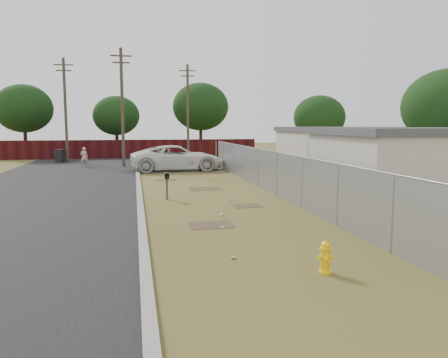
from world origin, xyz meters
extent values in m
plane|color=olive|center=(0.00, 0.00, 0.00)|extent=(120.00, 120.00, 0.00)
cube|color=black|center=(-7.50, 8.00, 0.01)|extent=(9.00, 60.00, 0.02)
cube|color=#9F9B94|center=(-3.00, 8.00, 0.06)|extent=(0.25, 60.00, 0.12)
cube|color=#9F9B94|center=(0.00, 11.50, 0.01)|extent=(6.20, 1.00, 0.03)
cylinder|color=gray|center=(3.10, -9.00, 1.00)|extent=(0.06, 0.06, 2.00)
cylinder|color=gray|center=(3.10, -6.00, 1.00)|extent=(0.06, 0.06, 2.00)
cylinder|color=gray|center=(3.10, -3.00, 1.00)|extent=(0.06, 0.06, 2.00)
cylinder|color=gray|center=(3.10, 0.00, 1.00)|extent=(0.06, 0.06, 2.00)
cylinder|color=gray|center=(3.10, 3.00, 1.00)|extent=(0.06, 0.06, 2.00)
cylinder|color=gray|center=(3.10, 6.00, 1.00)|extent=(0.06, 0.06, 2.00)
cylinder|color=gray|center=(3.10, 9.00, 1.00)|extent=(0.06, 0.06, 2.00)
cylinder|color=gray|center=(3.10, 12.00, 1.00)|extent=(0.06, 0.06, 2.00)
cylinder|color=gray|center=(3.10, 15.00, 1.00)|extent=(0.06, 0.06, 2.00)
cylinder|color=gray|center=(3.10, 1.00, 2.00)|extent=(0.04, 26.00, 0.04)
cube|color=gray|center=(3.10, 1.00, 1.00)|extent=(0.01, 26.00, 2.00)
cube|color=black|center=(3.16, 1.00, 0.30)|extent=(0.03, 26.00, 0.60)
cube|color=#3F0D0E|center=(-6.00, 25.00, 0.90)|extent=(30.00, 0.12, 1.80)
cylinder|color=#463B2E|center=(-4.00, 16.00, 4.50)|extent=(0.24, 0.24, 9.00)
cube|color=#463B2E|center=(-4.00, 16.00, 8.40)|extent=(1.60, 0.10, 0.10)
cube|color=#463B2E|center=(-4.00, 16.00, 7.90)|extent=(1.30, 0.10, 0.10)
cylinder|color=#463B2E|center=(-9.00, 22.00, 4.50)|extent=(0.24, 0.24, 9.00)
cube|color=#463B2E|center=(-9.00, 22.00, 8.40)|extent=(1.60, 0.10, 0.10)
cube|color=#463B2E|center=(-9.00, 22.00, 7.90)|extent=(1.30, 0.10, 0.10)
cylinder|color=#463B2E|center=(2.00, 24.00, 4.50)|extent=(0.24, 0.24, 9.00)
cube|color=#463B2E|center=(2.00, 24.00, 8.40)|extent=(1.60, 0.10, 0.10)
cube|color=#463B2E|center=(2.00, 24.00, 7.90)|extent=(1.30, 0.10, 0.10)
cube|color=beige|center=(9.00, -2.00, 1.40)|extent=(8.00, 6.00, 2.80)
cube|color=#47484C|center=(9.00, -2.00, 2.95)|extent=(8.32, 6.24, 0.30)
cube|color=beige|center=(10.50, 9.00, 1.40)|extent=(7.00, 6.00, 2.80)
cube|color=#47484C|center=(10.50, 9.00, 2.95)|extent=(7.28, 6.24, 0.30)
cylinder|color=#352418|center=(-14.00, 29.00, 1.65)|extent=(0.36, 0.36, 3.30)
ellipsoid|color=black|center=(-14.00, 29.00, 4.88)|extent=(5.70, 5.70, 4.84)
cylinder|color=#352418|center=(-5.00, 30.00, 1.43)|extent=(0.36, 0.36, 2.86)
ellipsoid|color=black|center=(-5.00, 30.00, 4.23)|extent=(4.94, 4.94, 4.20)
cylinder|color=#352418|center=(4.00, 29.00, 1.76)|extent=(0.36, 0.36, 3.52)
ellipsoid|color=black|center=(4.00, 29.00, 5.20)|extent=(6.08, 6.08, 5.17)
cylinder|color=#352418|center=(13.00, 18.00, 1.32)|extent=(0.36, 0.36, 2.64)
ellipsoid|color=black|center=(13.00, 18.00, 3.90)|extent=(4.56, 4.56, 3.88)
cylinder|color=#352418|center=(14.00, 3.00, 1.43)|extent=(0.36, 0.36, 2.86)
ellipsoid|color=black|center=(14.00, 3.00, 4.23)|extent=(4.94, 4.94, 4.20)
cylinder|color=yellow|center=(0.85, -10.04, 0.03)|extent=(0.31, 0.31, 0.05)
cylinder|color=yellow|center=(0.85, -10.04, 0.29)|extent=(0.22, 0.22, 0.51)
cylinder|color=yellow|center=(0.85, -10.04, 0.55)|extent=(0.29, 0.29, 0.04)
sphere|color=yellow|center=(0.85, -10.04, 0.62)|extent=(0.21, 0.21, 0.20)
cylinder|color=yellow|center=(0.85, -10.04, 0.73)|extent=(0.04, 0.04, 0.05)
cylinder|color=yellow|center=(0.72, -10.03, 0.35)|extent=(0.09, 0.10, 0.10)
cylinder|color=yellow|center=(0.97, -10.04, 0.35)|extent=(0.09, 0.10, 0.10)
cylinder|color=yellow|center=(0.84, -10.16, 0.35)|extent=(0.13, 0.11, 0.12)
cube|color=brown|center=(-1.83, 0.23, 0.49)|extent=(0.09, 0.09, 0.98)
cube|color=black|center=(-1.83, 0.23, 1.01)|extent=(0.18, 0.47, 0.18)
cylinder|color=black|center=(-1.83, 0.23, 1.10)|extent=(0.18, 0.47, 0.18)
cube|color=#A40B11|center=(-1.83, -0.02, 1.01)|extent=(0.02, 0.04, 0.10)
imported|color=silver|center=(-0.22, 12.16, 0.90)|extent=(6.64, 3.31, 1.81)
imported|color=tan|center=(-6.97, 16.39, 0.77)|extent=(0.57, 0.39, 1.54)
cube|color=black|center=(-9.51, 21.20, 0.53)|extent=(0.84, 0.84, 1.06)
cube|color=black|center=(-9.51, 21.20, 1.08)|extent=(0.93, 0.93, 0.09)
cylinder|color=black|center=(-9.30, 20.78, 0.11)|extent=(0.12, 0.23, 0.22)
cylinder|color=silver|center=(-0.54, -5.56, 0.04)|extent=(0.08, 0.11, 0.07)
cylinder|color=#B3B2B8|center=(-0.18, -3.65, 0.04)|extent=(0.09, 0.12, 0.07)
cylinder|color=silver|center=(0.79, -0.61, 0.04)|extent=(0.12, 0.12, 0.07)
cylinder|color=#B3B2B8|center=(-0.89, -8.66, 0.04)|extent=(0.12, 0.11, 0.07)
cylinder|color=silver|center=(0.47, 3.08, 0.04)|extent=(0.10, 0.07, 0.07)
camera|label=1|loc=(-3.17, -18.60, 3.21)|focal=35.00mm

